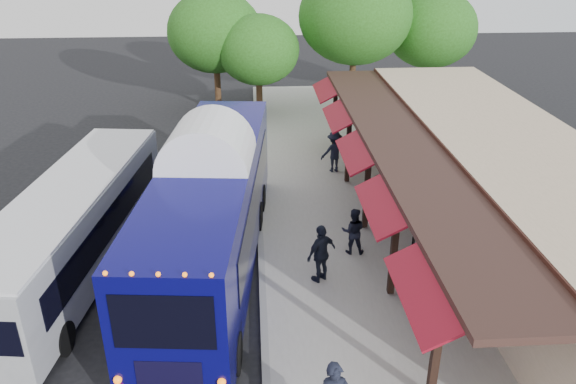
# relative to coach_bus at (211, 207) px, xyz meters

# --- Properties ---
(ground) EXTENTS (90.00, 90.00, 0.00)m
(ground) POSITION_rel_coach_bus_xyz_m (1.45, -2.07, -2.13)
(ground) COLOR black
(ground) RESTS_ON ground
(sidewalk) EXTENTS (10.00, 40.00, 0.15)m
(sidewalk) POSITION_rel_coach_bus_xyz_m (6.45, 1.93, -2.06)
(sidewalk) COLOR #9E9B93
(sidewalk) RESTS_ON ground
(curb) EXTENTS (0.20, 40.00, 0.16)m
(curb) POSITION_rel_coach_bus_xyz_m (1.50, 1.93, -2.06)
(curb) COLOR gray
(curb) RESTS_ON ground
(station_shelter) EXTENTS (8.15, 20.00, 3.60)m
(station_shelter) POSITION_rel_coach_bus_xyz_m (9.83, 1.93, -0.29)
(station_shelter) COLOR tan
(station_shelter) RESTS_ON ground
(coach_bus) EXTENTS (3.79, 12.60, 3.97)m
(coach_bus) POSITION_rel_coach_bus_xyz_m (0.00, 0.00, 0.00)
(coach_bus) COLOR #090758
(coach_bus) RESTS_ON ground
(city_bus) EXTENTS (3.65, 11.07, 2.92)m
(city_bus) POSITION_rel_coach_bus_xyz_m (-4.24, 0.06, -0.52)
(city_bus) COLOR gray
(city_bus) RESTS_ON ground
(ped_b) EXTENTS (0.85, 0.70, 1.60)m
(ped_b) POSITION_rel_coach_bus_xyz_m (4.51, 0.35, -1.19)
(ped_b) COLOR black
(ped_b) RESTS_ON sidewalk
(ped_c) EXTENTS (1.15, 1.03, 1.88)m
(ped_c) POSITION_rel_coach_bus_xyz_m (3.28, -1.19, -1.05)
(ped_c) COLOR black
(ped_c) RESTS_ON sidewalk
(ped_d) EXTENTS (1.29, 0.90, 1.83)m
(ped_d) POSITION_rel_coach_bus_xyz_m (4.85, 7.21, -1.07)
(ped_d) COLOR black
(ped_d) RESTS_ON sidewalk
(sign_board) EXTENTS (0.26, 0.51, 1.18)m
(sign_board) POSITION_rel_coach_bus_xyz_m (6.32, -0.38, -1.18)
(sign_board) COLOR black
(sign_board) RESTS_ON sidewalk
(tree_left) EXTENTS (4.51, 4.51, 5.77)m
(tree_left) POSITION_rel_coach_bus_xyz_m (1.75, 15.68, 1.71)
(tree_left) COLOR #382314
(tree_left) RESTS_ON ground
(tree_mid) EXTENTS (6.39, 6.39, 8.18)m
(tree_mid) POSITION_rel_coach_bus_xyz_m (7.22, 16.80, 3.32)
(tree_mid) COLOR #382314
(tree_mid) RESTS_ON ground
(tree_right) EXTENTS (5.31, 5.31, 6.80)m
(tree_right) POSITION_rel_coach_bus_xyz_m (11.92, 17.70, 2.40)
(tree_right) COLOR #382314
(tree_right) RESTS_ON ground
(tree_far) EXTENTS (5.36, 5.36, 6.87)m
(tree_far) POSITION_rel_coach_bus_xyz_m (-0.67, 17.17, 2.44)
(tree_far) COLOR #382314
(tree_far) RESTS_ON ground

